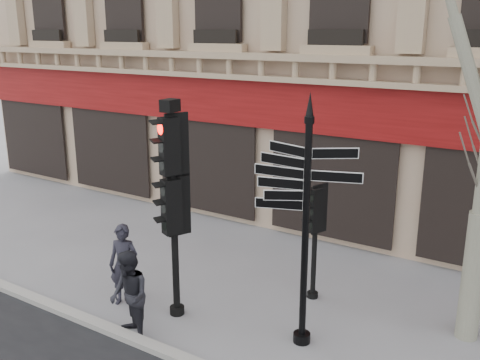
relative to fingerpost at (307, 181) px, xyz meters
The scene contains 7 objects.
ground 3.41m from the fingerpost, 169.73° to the right, with size 80.00×80.00×0.00m, color slate.
kerb 3.74m from the fingerpost, 131.59° to the right, with size 80.00×0.25×0.12m, color gray.
fingerpost is the anchor object (origin of this frame).
traffic_signal_main 2.62m from the fingerpost, behind, with size 0.57×0.50×4.31m.
traffic_signal_secondary 2.21m from the fingerpost, 108.68° to the left, with size 0.49×0.42×2.45m.
pedestrian_a 4.37m from the fingerpost, 169.56° to the right, with size 0.63×0.42×1.74m, color black.
pedestrian_b 3.85m from the fingerpost, 150.12° to the right, with size 0.82×0.64×1.70m, color black.
Camera 1 is at (5.17, -7.61, 5.49)m, focal length 40.00 mm.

